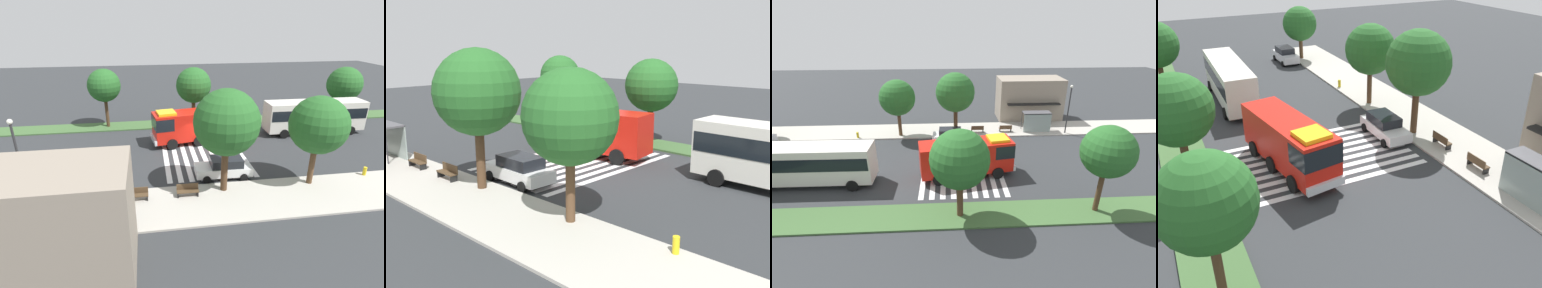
# 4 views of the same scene
# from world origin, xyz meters

# --- Properties ---
(ground_plane) EXTENTS (120.00, 120.00, 0.00)m
(ground_plane) POSITION_xyz_m (0.00, 0.00, 0.00)
(ground_plane) COLOR #2D3033
(sidewalk) EXTENTS (60.00, 5.05, 0.14)m
(sidewalk) POSITION_xyz_m (0.00, 9.30, 0.07)
(sidewalk) COLOR #ADA89E
(sidewalk) RESTS_ON ground_plane
(median_strip) EXTENTS (60.00, 3.00, 0.14)m
(median_strip) POSITION_xyz_m (0.00, -8.27, 0.07)
(median_strip) COLOR #3D6033
(median_strip) RESTS_ON ground_plane
(crosswalk) EXTENTS (7.65, 12.19, 0.01)m
(crosswalk) POSITION_xyz_m (-0.17, 0.00, 0.01)
(crosswalk) COLOR silver
(crosswalk) RESTS_ON ground_plane
(fire_truck) EXTENTS (8.93, 3.84, 3.60)m
(fire_truck) POSITION_xyz_m (0.52, -2.20, 1.97)
(fire_truck) COLOR red
(fire_truck) RESTS_ON ground_plane
(parked_car_west) EXTENTS (4.63, 2.09, 1.80)m
(parked_car_west) POSITION_xyz_m (-23.95, 5.57, 0.92)
(parked_car_west) COLOR silver
(parked_car_west) RESTS_ON ground_plane
(parked_car_mid) EXTENTS (4.61, 2.16, 1.69)m
(parked_car_mid) POSITION_xyz_m (-1.04, 5.58, 0.87)
(parked_car_mid) COLOR silver
(parked_car_mid) RESTS_ON ground_plane
(transit_bus) EXTENTS (11.15, 2.95, 3.66)m
(transit_bus) POSITION_xyz_m (-13.54, -3.05, 2.16)
(transit_bus) COLOR silver
(transit_bus) RESTS_ON ground_plane
(bus_stop_shelter) EXTENTS (3.50, 1.40, 2.46)m
(bus_stop_shelter) POSITION_xyz_m (9.96, 8.21, 1.89)
(bus_stop_shelter) COLOR #4C4C51
(bus_stop_shelter) RESTS_ON sidewalk
(bench_near_shelter) EXTENTS (1.60, 0.50, 0.90)m
(bench_near_shelter) POSITION_xyz_m (5.96, 8.22, 0.59)
(bench_near_shelter) COLOR #4C3823
(bench_near_shelter) RESTS_ON sidewalk
(bench_west_of_shelter) EXTENTS (1.60, 0.50, 0.90)m
(bench_west_of_shelter) POSITION_xyz_m (2.32, 8.22, 0.59)
(bench_west_of_shelter) COLOR #4C3823
(bench_west_of_shelter) RESTS_ON sidewalk
(sidewalk_tree_far_west) EXTENTS (4.02, 4.02, 6.11)m
(sidewalk_tree_far_west) POSITION_xyz_m (-24.54, 7.77, 4.22)
(sidewalk_tree_far_west) COLOR #513823
(sidewalk_tree_far_west) RESTS_ON sidewalk
(sidewalk_tree_west) EXTENTS (4.28, 4.28, 6.93)m
(sidewalk_tree_west) POSITION_xyz_m (-7.38, 7.77, 4.90)
(sidewalk_tree_west) COLOR #513823
(sidewalk_tree_west) RESTS_ON sidewalk
(sidewalk_tree_center) EXTENTS (4.69, 4.69, 7.68)m
(sidewalk_tree_center) POSITION_xyz_m (-0.48, 7.77, 5.45)
(sidewalk_tree_center) COLOR #47301E
(sidewalk_tree_center) RESTS_ON sidewalk
(median_tree_west) EXTENTS (4.19, 4.19, 6.72)m
(median_tree_west) POSITION_xyz_m (-0.65, -8.27, 4.74)
(median_tree_west) COLOR #47301E
(median_tree_west) RESTS_ON median_strip
(median_tree_center) EXTENTS (3.73, 3.73, 6.78)m
(median_tree_center) POSITION_xyz_m (9.66, -8.27, 5.02)
(median_tree_center) COLOR #47301E
(median_tree_center) RESTS_ON median_strip
(fire_hydrant) EXTENTS (0.28, 0.28, 0.70)m
(fire_hydrant) POSITION_xyz_m (-12.53, 7.27, 0.49)
(fire_hydrant) COLOR gold
(fire_hydrant) RESTS_ON sidewalk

